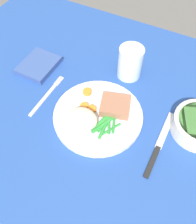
{
  "coord_description": "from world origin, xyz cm",
  "views": [
    {
      "loc": [
        17.22,
        -33.23,
        56.16
      ],
      "look_at": [
        0.55,
        -1.34,
        4.6
      ],
      "focal_mm": 37.82,
      "sensor_mm": 36.0,
      "label": 1
    }
  ],
  "objects_px": {
    "knife": "(159,145)",
    "napkin": "(39,65)",
    "fork": "(47,96)",
    "water_glass": "(130,64)",
    "dinner_plate": "(98,116)",
    "meat_portion": "(115,106)"
  },
  "relations": [
    {
      "from": "dinner_plate",
      "to": "water_glass",
      "type": "relative_size",
      "value": 2.42
    },
    {
      "from": "knife",
      "to": "napkin",
      "type": "height_order",
      "value": "napkin"
    },
    {
      "from": "water_glass",
      "to": "napkin",
      "type": "height_order",
      "value": "water_glass"
    },
    {
      "from": "water_glass",
      "to": "napkin",
      "type": "relative_size",
      "value": 0.82
    },
    {
      "from": "fork",
      "to": "napkin",
      "type": "height_order",
      "value": "napkin"
    },
    {
      "from": "dinner_plate",
      "to": "meat_portion",
      "type": "relative_size",
      "value": 3.07
    },
    {
      "from": "dinner_plate",
      "to": "fork",
      "type": "xyz_separation_m",
      "value": [
        -0.17,
        -0.0,
        -0.01
      ]
    },
    {
      "from": "meat_portion",
      "to": "water_glass",
      "type": "distance_m",
      "value": 0.15
    },
    {
      "from": "dinner_plate",
      "to": "meat_portion",
      "type": "distance_m",
      "value": 0.05
    },
    {
      "from": "fork",
      "to": "water_glass",
      "type": "relative_size",
      "value": 1.65
    },
    {
      "from": "meat_portion",
      "to": "fork",
      "type": "distance_m",
      "value": 0.21
    },
    {
      "from": "knife",
      "to": "napkin",
      "type": "xyz_separation_m",
      "value": [
        -0.44,
        0.09,
        0.01
      ]
    },
    {
      "from": "dinner_plate",
      "to": "napkin",
      "type": "height_order",
      "value": "napkin"
    },
    {
      "from": "napkin",
      "to": "dinner_plate",
      "type": "bearing_deg",
      "value": -18.19
    },
    {
      "from": "dinner_plate",
      "to": "napkin",
      "type": "bearing_deg",
      "value": 161.81
    },
    {
      "from": "water_glass",
      "to": "napkin",
      "type": "xyz_separation_m",
      "value": [
        -0.27,
        -0.1,
        -0.03
      ]
    },
    {
      "from": "knife",
      "to": "napkin",
      "type": "bearing_deg",
      "value": 170.19
    },
    {
      "from": "knife",
      "to": "water_glass",
      "type": "relative_size",
      "value": 2.04
    },
    {
      "from": "meat_portion",
      "to": "water_glass",
      "type": "xyz_separation_m",
      "value": [
        -0.02,
        0.15,
        0.01
      ]
    },
    {
      "from": "dinner_plate",
      "to": "napkin",
      "type": "distance_m",
      "value": 0.27
    },
    {
      "from": "fork",
      "to": "water_glass",
      "type": "xyz_separation_m",
      "value": [
        0.18,
        0.19,
        0.04
      ]
    },
    {
      "from": "meat_portion",
      "to": "water_glass",
      "type": "height_order",
      "value": "water_glass"
    }
  ]
}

